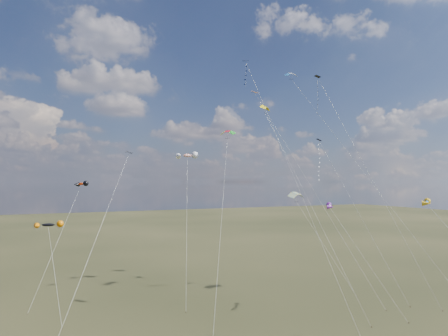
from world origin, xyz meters
name	(u,v)px	position (x,y,z in m)	size (l,w,h in m)	color
diamond_black_high	(323,105)	(18.13, 18.09, 29.79)	(6.82, 18.26, 34.86)	black
diamond_navy_tall	(253,90)	(4.67, 17.61, 30.80)	(3.48, 21.40, 35.88)	#0A184A
diamond_black_mid	(108,207)	(-17.39, 10.94, 14.20)	(10.72, 15.64, 20.86)	black
diamond_navy_right	(322,166)	(16.48, 16.37, 19.58)	(5.83, 12.92, 23.91)	#0A0E45
diamond_orange_center	(286,144)	(11.12, 18.59, 22.97)	(9.48, 20.13, 32.42)	#C46100
parafoil_yellow	(266,107)	(8.05, 19.70, 28.83)	(4.48, 20.12, 29.62)	#CDB409
parafoil_blue_white	(292,75)	(16.80, 25.02, 36.34)	(13.71, 24.54, 37.19)	#2376C3
parafoil_striped	(296,193)	(12.50, 17.80, 15.15)	(7.48, 8.10, 15.89)	yellow
parafoil_tricolor	(227,132)	(-1.29, 14.10, 23.70)	(8.14, 12.38, 24.38)	yellow
novelty_black_orange	(48,225)	(-23.23, 22.89, 11.31)	(3.34, 8.07, 11.82)	black
novelty_orange_black	(81,184)	(-18.49, 31.67, 16.58)	(8.21, 10.07, 17.15)	red
novelty_white_purple	(330,206)	(10.59, 7.48, 13.76)	(6.73, 8.74, 14.21)	white
novelty_redwhite_stripe	(187,156)	(-1.41, 29.98, 21.46)	(7.02, 15.75, 22.20)	red
novelty_blue_yellow	(428,203)	(12.14, -5.98, 14.77)	(6.24, 11.91, 15.26)	#115AB6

